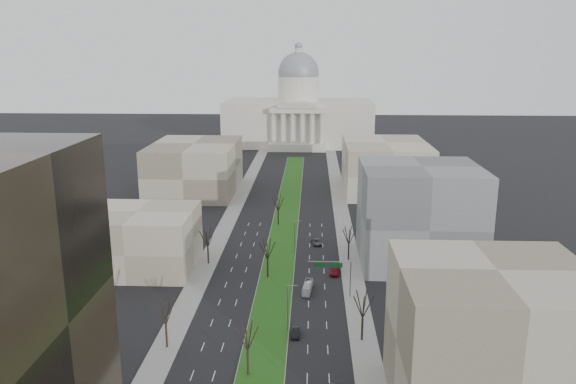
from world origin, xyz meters
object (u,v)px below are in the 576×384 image
(car_red, at_px, (335,271))
(car_grey_far, at_px, (316,242))
(box_van, at_px, (308,287))
(car_black, at_px, (295,332))

(car_red, relative_size, car_grey_far, 1.08)
(car_grey_far, xyz_separation_m, box_van, (-2.11, -30.69, 0.30))
(car_red, bearing_deg, car_black, -96.94)
(car_black, relative_size, box_van, 0.59)
(car_red, height_order, car_grey_far, car_red)
(car_black, distance_m, car_red, 30.83)
(car_black, height_order, car_red, car_red)
(car_red, relative_size, box_van, 0.75)
(car_red, height_order, box_van, box_van)
(car_black, bearing_deg, car_red, 73.98)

